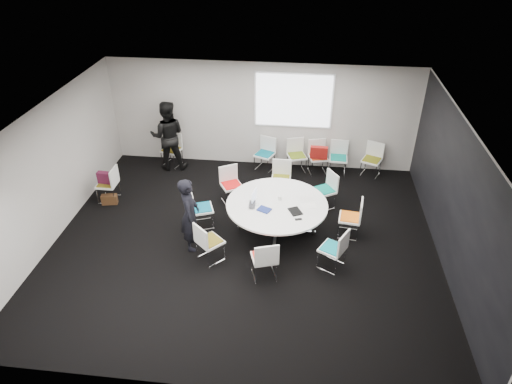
# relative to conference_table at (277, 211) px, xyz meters

# --- Properties ---
(room_shell) EXTENTS (8.08, 7.08, 2.88)m
(room_shell) POSITION_rel_conference_table_xyz_m (-0.55, -0.43, 0.87)
(room_shell) COLOR black
(room_shell) RESTS_ON ground
(conference_table) EXTENTS (2.14, 2.14, 0.73)m
(conference_table) POSITION_rel_conference_table_xyz_m (0.00, 0.00, 0.00)
(conference_table) COLOR silver
(conference_table) RESTS_ON ground
(projection_screen) EXTENTS (1.90, 0.03, 1.35)m
(projection_screen) POSITION_rel_conference_table_xyz_m (0.16, 3.03, 1.32)
(projection_screen) COLOR white
(projection_screen) RESTS_ON room_shell
(chair_ring_a) EXTENTS (0.50, 0.51, 0.88)m
(chair_ring_a) POSITION_rel_conference_table_xyz_m (1.56, 0.06, -0.26)
(chair_ring_a) COLOR silver
(chair_ring_a) RESTS_ON ground
(chair_ring_b) EXTENTS (0.62, 0.63, 0.88)m
(chair_ring_b) POSITION_rel_conference_table_xyz_m (1.03, 1.10, -0.26)
(chair_ring_b) COLOR silver
(chair_ring_b) RESTS_ON ground
(chair_ring_c) EXTENTS (0.46, 0.45, 0.88)m
(chair_ring_c) POSITION_rel_conference_table_xyz_m (-0.01, 1.50, -0.26)
(chair_ring_c) COLOR silver
(chair_ring_c) RESTS_ON ground
(chair_ring_d) EXTENTS (0.62, 0.62, 0.88)m
(chair_ring_d) POSITION_rel_conference_table_xyz_m (-1.15, 1.08, -0.26)
(chair_ring_d) COLOR silver
(chair_ring_d) RESTS_ON ground
(chair_ring_e) EXTENTS (0.58, 0.59, 0.88)m
(chair_ring_e) POSITION_rel_conference_table_xyz_m (-1.64, 0.04, -0.26)
(chair_ring_e) COLOR silver
(chair_ring_e) RESTS_ON ground
(chair_ring_f) EXTENTS (0.64, 0.64, 0.88)m
(chair_ring_f) POSITION_rel_conference_table_xyz_m (-1.24, -1.07, -0.26)
(chair_ring_f) COLOR silver
(chair_ring_f) RESTS_ON ground
(chair_ring_g) EXTENTS (0.58, 0.57, 0.88)m
(chair_ring_g) POSITION_rel_conference_table_xyz_m (-0.12, -1.44, -0.26)
(chair_ring_g) COLOR silver
(chair_ring_g) RESTS_ON ground
(chair_ring_h) EXTENTS (0.61, 0.62, 0.88)m
(chair_ring_h) POSITION_rel_conference_table_xyz_m (1.17, -1.02, -0.26)
(chair_ring_h) COLOR silver
(chair_ring_h) RESTS_ON ground
(chair_back_a) EXTENTS (0.59, 0.59, 0.88)m
(chair_back_a) POSITION_rel_conference_table_xyz_m (-0.53, 2.74, -0.26)
(chair_back_a) COLOR silver
(chair_back_a) RESTS_ON ground
(chair_back_b) EXTENTS (0.58, 0.57, 0.88)m
(chair_back_b) POSITION_rel_conference_table_xyz_m (0.32, 2.74, -0.26)
(chair_back_b) COLOR silver
(chair_back_b) RESTS_ON ground
(chair_back_c) EXTENTS (0.56, 0.55, 0.88)m
(chair_back_c) POSITION_rel_conference_table_xyz_m (0.88, 2.73, -0.26)
(chair_back_c) COLOR silver
(chair_back_c) RESTS_ON ground
(chair_back_d) EXTENTS (0.48, 0.47, 0.88)m
(chair_back_d) POSITION_rel_conference_table_xyz_m (1.40, 2.74, -0.26)
(chair_back_d) COLOR silver
(chair_back_d) RESTS_ON ground
(chair_back_e) EXTENTS (0.60, 0.59, 0.88)m
(chair_back_e) POSITION_rel_conference_table_xyz_m (2.26, 2.74, -0.26)
(chair_back_e) COLOR silver
(chair_back_e) RESTS_ON ground
(chair_spare_left) EXTENTS (0.45, 0.46, 0.88)m
(chair_spare_left) POSITION_rel_conference_table_xyz_m (-4.07, 0.79, -0.26)
(chair_spare_left) COLOR silver
(chair_spare_left) RESTS_ON ground
(chair_person_back) EXTENTS (0.57, 0.57, 0.88)m
(chair_person_back) POSITION_rel_conference_table_xyz_m (-3.06, 2.71, -0.26)
(chair_person_back) COLOR silver
(chair_person_back) RESTS_ON ground
(person_main) EXTENTS (0.48, 0.64, 1.61)m
(person_main) POSITION_rel_conference_table_xyz_m (-1.70, -0.70, 0.27)
(person_main) COLOR black
(person_main) RESTS_ON ground
(person_back) EXTENTS (1.03, 0.87, 1.88)m
(person_back) POSITION_rel_conference_table_xyz_m (-3.06, 2.54, 0.41)
(person_back) COLOR black
(person_back) RESTS_ON ground
(laptop) EXTENTS (0.22, 0.32, 0.02)m
(laptop) POSITION_rel_conference_table_xyz_m (-0.47, -0.12, 0.21)
(laptop) COLOR #333338
(laptop) RESTS_ON conference_table
(laptop_lid) EXTENTS (0.07, 0.30, 0.22)m
(laptop_lid) POSITION_rel_conference_table_xyz_m (-0.49, 0.05, 0.33)
(laptop_lid) COLOR silver
(laptop_lid) RESTS_ON conference_table
(notebook_black) EXTENTS (0.33, 0.37, 0.02)m
(notebook_black) POSITION_rel_conference_table_xyz_m (0.39, -0.26, 0.21)
(notebook_black) COLOR black
(notebook_black) RESTS_ON conference_table
(tablet_folio) EXTENTS (0.32, 0.29, 0.03)m
(tablet_folio) POSITION_rel_conference_table_xyz_m (-0.24, -0.27, 0.21)
(tablet_folio) COLOR navy
(tablet_folio) RESTS_ON conference_table
(papers_right) EXTENTS (0.36, 0.31, 0.00)m
(papers_right) POSITION_rel_conference_table_xyz_m (0.62, 0.24, 0.20)
(papers_right) COLOR silver
(papers_right) RESTS_ON conference_table
(papers_front) EXTENTS (0.35, 0.29, 0.00)m
(papers_front) POSITION_rel_conference_table_xyz_m (0.67, -0.01, 0.20)
(papers_front) COLOR white
(papers_front) RESTS_ON conference_table
(cup) EXTENTS (0.08, 0.08, 0.09)m
(cup) POSITION_rel_conference_table_xyz_m (0.05, 0.15, 0.24)
(cup) COLOR white
(cup) RESTS_ON conference_table
(phone) EXTENTS (0.15, 0.11, 0.01)m
(phone) POSITION_rel_conference_table_xyz_m (0.47, -0.52, 0.20)
(phone) COLOR black
(phone) RESTS_ON conference_table
(maroon_bag) EXTENTS (0.41, 0.17, 0.28)m
(maroon_bag) POSITION_rel_conference_table_xyz_m (-4.09, 0.79, 0.09)
(maroon_bag) COLOR #4E142D
(maroon_bag) RESTS_ON chair_spare_left
(brown_bag) EXTENTS (0.38, 0.23, 0.24)m
(brown_bag) POSITION_rel_conference_table_xyz_m (-4.03, 0.63, -0.41)
(brown_bag) COLOR #3D2513
(brown_bag) RESTS_ON ground
(red_jacket) EXTENTS (0.45, 0.18, 0.36)m
(red_jacket) POSITION_rel_conference_table_xyz_m (0.88, 2.51, 0.17)
(red_jacket) COLOR maroon
(red_jacket) RESTS_ON chair_back_c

